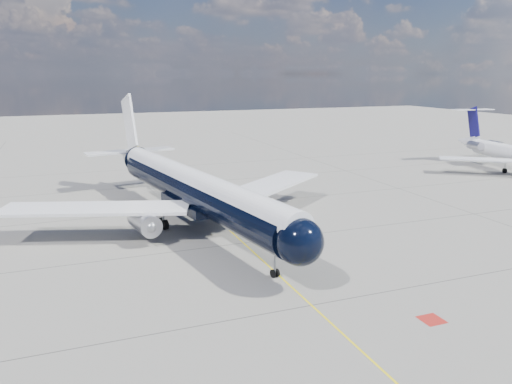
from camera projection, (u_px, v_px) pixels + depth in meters
The scene contains 4 objects.
ground at pixel (195, 198), 68.70m from camera, with size 320.00×320.00×0.00m, color gray.
taxiway_centerline at pixel (204, 207), 64.16m from camera, with size 0.16×160.00×0.01m, color yellow.
red_marking at pixel (432, 320), 34.77m from camera, with size 1.60×1.60×0.01m, color maroon.
main_airliner at pixel (189, 187), 55.88m from camera, with size 39.36×48.39×14.03m.
Camera 1 is at (-16.08, -35.23, 16.71)m, focal length 35.00 mm.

